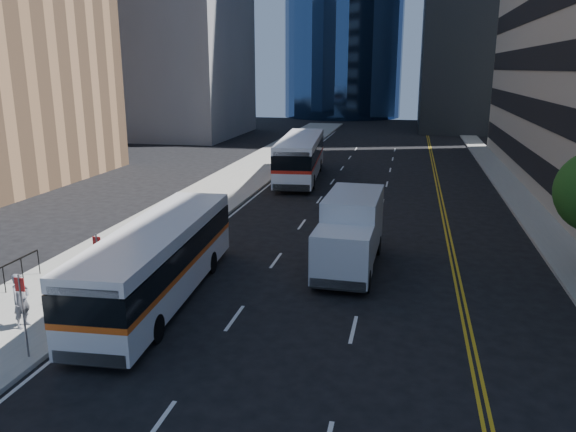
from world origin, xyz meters
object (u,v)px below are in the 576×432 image
(bus_front, at_px, (159,259))
(bus_rear, at_px, (301,156))
(box_truck, at_px, (350,232))
(pedestrian, at_px, (21,300))

(bus_front, height_order, bus_rear, bus_rear)
(bus_rear, distance_m, box_truck, 19.88)
(box_truck, distance_m, pedestrian, 12.49)
(bus_front, relative_size, box_truck, 1.70)
(bus_front, xyz_separation_m, pedestrian, (-3.20, -3.33, -0.48))
(bus_front, bearing_deg, pedestrian, -137.69)
(bus_front, height_order, pedestrian, bus_front)
(bus_front, distance_m, box_truck, 7.90)
(pedestrian, bearing_deg, box_truck, -43.63)
(bus_front, relative_size, pedestrian, 6.13)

